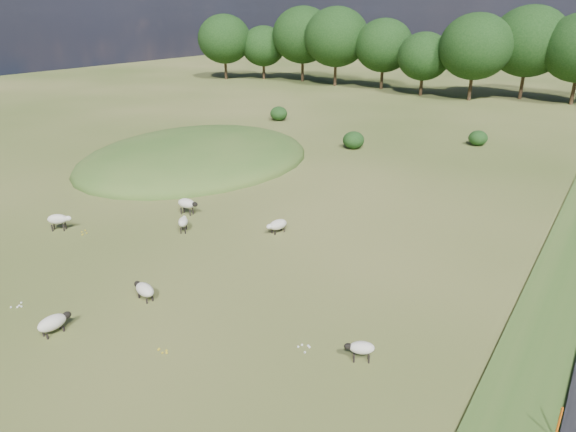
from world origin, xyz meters
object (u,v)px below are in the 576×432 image
(sheep_0, at_px, (361,348))
(sheep_3, at_px, (187,204))
(sheep_2, at_px, (144,289))
(sheep_1, at_px, (53,322))
(sheep_6, at_px, (183,222))
(sheep_4, at_px, (58,219))
(marker_post, at_px, (558,425))
(sheep_5, at_px, (278,225))

(sheep_0, height_order, sheep_3, sheep_3)
(sheep_2, bearing_deg, sheep_1, 86.08)
(sheep_1, bearing_deg, sheep_2, -9.68)
(sheep_6, bearing_deg, sheep_4, 84.92)
(sheep_0, bearing_deg, sheep_4, -32.46)
(marker_post, bearing_deg, sheep_1, -164.26)
(sheep_0, distance_m, sheep_2, 9.20)
(marker_post, bearing_deg, sheep_3, 161.44)
(sheep_3, bearing_deg, sheep_0, -31.82)
(sheep_4, height_order, sheep_5, sheep_4)
(sheep_2, height_order, sheep_6, sheep_6)
(sheep_0, height_order, sheep_6, sheep_6)
(sheep_1, height_order, sheep_2, sheep_1)
(sheep_1, xyz_separation_m, sheep_3, (-4.24, 11.33, 0.20))
(sheep_0, height_order, sheep_5, sheep_0)
(sheep_2, distance_m, sheep_6, 6.92)
(sheep_3, bearing_deg, sheep_5, -0.32)
(sheep_0, bearing_deg, marker_post, 148.55)
(sheep_4, bearing_deg, sheep_6, -3.31)
(sheep_1, relative_size, sheep_6, 1.19)
(sheep_0, relative_size, sheep_6, 0.96)
(marker_post, bearing_deg, sheep_6, 165.38)
(sheep_0, xyz_separation_m, sheep_4, (-18.38, 1.07, 0.12))
(sheep_0, height_order, sheep_4, sheep_4)
(sheep_4, distance_m, sheep_5, 11.73)
(sheep_2, height_order, sheep_3, sheep_3)
(marker_post, distance_m, sheep_2, 15.15)
(sheep_6, bearing_deg, sheep_1, 158.62)
(sheep_6, bearing_deg, sheep_3, 1.89)
(sheep_0, relative_size, sheep_4, 0.84)
(sheep_3, distance_m, sheep_5, 5.90)
(sheep_3, bearing_deg, sheep_2, -63.77)
(sheep_3, relative_size, sheep_4, 1.08)
(marker_post, xyz_separation_m, sheep_3, (-20.28, 6.81, 0.07))
(sheep_1, xyz_separation_m, sheep_5, (1.61, 12.03, -0.00))
(sheep_3, height_order, sheep_5, sheep_3)
(marker_post, bearing_deg, sheep_0, 177.69)
(sheep_2, bearing_deg, sheep_4, -3.30)
(sheep_2, xyz_separation_m, sheep_6, (-3.59, 5.92, 0.11))
(sheep_0, xyz_separation_m, sheep_3, (-14.27, 6.57, 0.15))
(sheep_1, bearing_deg, marker_post, -69.12)
(sheep_2, relative_size, sheep_3, 0.96)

